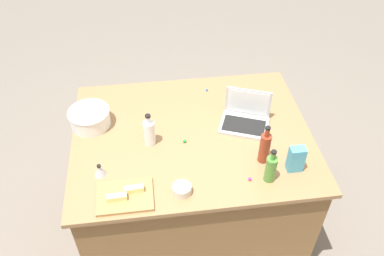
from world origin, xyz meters
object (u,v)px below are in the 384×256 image
Objects in this scene: butter_stick_right at (117,197)px; candy_bag at (296,159)px; cutting_board at (125,196)px; butter_stick_left at (134,189)px; bottle_soy at (265,147)px; bottle_vinegar at (149,132)px; laptop at (245,118)px; mixing_bowl_large at (90,117)px; ramekin_medium at (182,189)px; kitchen_timer at (100,170)px; ramekin_small at (240,95)px; bottle_olive at (271,168)px.

candy_bag is at bearing -174.18° from butter_stick_right.
cutting_board is 2.82× the size of butter_stick_left.
bottle_soy is at bearing -30.00° from candy_bag.
bottle_vinegar is 1.35× the size of candy_bag.
mixing_bowl_large is at bearing -6.57° from laptop.
ramekin_medium is 0.50m from kitchen_timer.
butter_stick_right is at bearing 115.10° from kitchen_timer.
kitchen_timer is at bearing 36.56° from bottle_vinegar.
laptop is 4.45× the size of ramekin_small.
bottle_vinegar is 2.18× the size of ramekin_medium.
butter_stick_left is 0.10m from butter_stick_right.
ramekin_medium is at bearing 156.93° from kitchen_timer.
ramekin_small is (-0.82, -0.79, 0.01)m from cutting_board.
cutting_board is at bearing 12.07° from bottle_soy.
kitchen_timer is at bearing 32.26° from ramekin_small.
butter_stick_left is (0.77, 0.00, -0.06)m from bottle_olive.
ramekin_small is 1.13m from kitchen_timer.
mixing_bowl_large is 0.67m from cutting_board.
candy_bag reaches higher than butter_stick_right.
ramekin_medium is (0.51, 0.03, -0.07)m from bottle_olive.
laptop reaches higher than butter_stick_left.
mixing_bowl_large is 1.14m from bottle_soy.
mixing_bowl_large is 0.84m from ramekin_medium.
candy_bag is (-0.67, -0.09, 0.06)m from ramekin_medium.
butter_stick_left is at bearing -156.29° from cutting_board.
laptop is 1.37× the size of mixing_bowl_large.
ramekin_medium is at bearing 19.73° from bottle_soy.
kitchen_timer is at bearing -9.58° from bottle_olive.
bottle_olive is at bearing 88.53° from bottle_soy.
mixing_bowl_large is at bearing -66.31° from butter_stick_left.
bottle_soy is at bearing 179.34° from kitchen_timer.
mixing_bowl_large is 0.46m from kitchen_timer.
bottle_soy is 0.70m from bottle_vinegar.
bottle_soy reaches higher than cutting_board.
ramekin_small is 0.49× the size of candy_bag.
bottle_soy is at bearing -167.93° from cutting_board.
kitchen_timer is (0.97, -0.01, -0.07)m from bottle_soy.
bottle_soy is 0.85m from cutting_board.
laptop is at bearing -85.06° from bottle_soy.
bottle_soy is 1.57× the size of candy_bag.
butter_stick_left is at bearing -154.26° from butter_stick_right.
bottle_vinegar reaches higher than candy_bag.
ramekin_small is at bearing -76.62° from candy_bag.
butter_stick_left is at bearing 33.75° from laptop.
ramekin_medium is at bearing 7.53° from candy_bag.
bottle_olive reaches higher than kitchen_timer.
bottle_soy is 0.15m from bottle_olive.
kitchen_timer reaches higher than cutting_board.
mixing_bowl_large is 1.17× the size of bottle_olive.
cutting_board is (0.82, 0.03, -0.08)m from bottle_olive.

